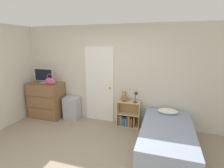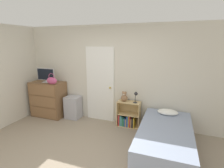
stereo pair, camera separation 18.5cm
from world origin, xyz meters
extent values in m
plane|color=gray|center=(0.00, 0.00, 0.00)|extent=(16.00, 16.00, 0.00)
cube|color=beige|center=(0.00, 2.07, 1.27)|extent=(10.00, 0.06, 2.55)
cube|color=white|center=(-0.23, 2.02, 1.00)|extent=(0.79, 0.04, 2.00)
sphere|color=gold|center=(0.07, 1.97, 0.95)|extent=(0.06, 0.06, 0.06)
cube|color=brown|center=(-1.76, 1.76, 0.50)|extent=(0.95, 0.52, 1.01)
cube|color=#89613E|center=(-1.76, 1.49, 0.17)|extent=(0.88, 0.01, 0.30)
cube|color=#89613E|center=(-1.76, 1.49, 0.50)|extent=(0.88, 0.01, 0.30)
cube|color=#89613E|center=(-1.76, 1.49, 0.84)|extent=(0.88, 0.01, 0.30)
cube|color=#B7B7BC|center=(-1.77, 1.74, 1.02)|extent=(0.20, 0.16, 0.02)
cylinder|color=#B7B7BC|center=(-1.77, 1.74, 1.04)|extent=(0.04, 0.04, 0.04)
cube|color=#B7B7BC|center=(-1.77, 1.74, 1.24)|extent=(0.57, 0.02, 0.35)
cube|color=black|center=(-1.77, 1.72, 1.24)|extent=(0.54, 0.01, 0.31)
ellipsoid|color=#C64C7F|center=(-1.46, 1.59, 1.10)|extent=(0.32, 0.13, 0.19)
torus|color=#C64C7F|center=(-1.46, 1.59, 1.21)|extent=(0.19, 0.01, 0.19)
cube|color=#ADADB7|center=(-1.00, 1.84, 0.31)|extent=(0.41, 0.35, 0.63)
cube|color=tan|center=(0.34, 1.88, 0.33)|extent=(0.02, 0.28, 0.66)
cube|color=tan|center=(0.90, 1.88, 0.33)|extent=(0.02, 0.28, 0.66)
cube|color=tan|center=(0.62, 1.88, 0.01)|extent=(0.54, 0.28, 0.02)
cube|color=tan|center=(0.62, 1.88, 0.33)|extent=(0.54, 0.28, 0.02)
cube|color=tan|center=(0.62, 1.88, 0.65)|extent=(0.54, 0.28, 0.02)
cube|color=tan|center=(0.62, 2.01, 0.33)|extent=(0.57, 0.01, 0.66)
cube|color=red|center=(0.39, 1.86, 0.15)|extent=(0.03, 0.22, 0.27)
cube|color=teal|center=(0.43, 1.85, 0.15)|extent=(0.04, 0.20, 0.26)
cube|color=teal|center=(0.47, 1.84, 0.13)|extent=(0.02, 0.17, 0.23)
cube|color=#338C4C|center=(0.51, 1.83, 0.12)|extent=(0.03, 0.17, 0.20)
cube|color=#3359B2|center=(0.54, 1.86, 0.13)|extent=(0.02, 0.22, 0.22)
cube|color=tan|center=(0.57, 1.86, 0.12)|extent=(0.02, 0.21, 0.20)
cube|color=#3359B2|center=(0.61, 1.83, 0.16)|extent=(0.04, 0.16, 0.28)
cube|color=gold|center=(0.64, 1.83, 0.16)|extent=(0.02, 0.16, 0.27)
cube|color=red|center=(0.67, 1.85, 0.16)|extent=(0.03, 0.21, 0.29)
cube|color=tan|center=(0.71, 1.85, 0.13)|extent=(0.02, 0.19, 0.23)
cube|color=black|center=(0.74, 1.83, 0.13)|extent=(0.04, 0.16, 0.22)
cube|color=gold|center=(0.77, 1.86, 0.15)|extent=(0.02, 0.21, 0.27)
sphere|color=#8C6647|center=(0.49, 1.88, 0.74)|extent=(0.17, 0.17, 0.17)
sphere|color=#8C6647|center=(0.49, 1.88, 0.86)|extent=(0.10, 0.10, 0.10)
sphere|color=silver|center=(0.49, 1.84, 0.85)|extent=(0.04, 0.04, 0.04)
sphere|color=#8C6647|center=(0.45, 1.88, 0.89)|extent=(0.04, 0.04, 0.04)
sphere|color=#8C6647|center=(0.53, 1.88, 0.89)|extent=(0.04, 0.04, 0.04)
cylinder|color=#262628|center=(0.78, 1.85, 0.67)|extent=(0.10, 0.10, 0.01)
cylinder|color=#262628|center=(0.78, 1.85, 0.77)|extent=(0.01, 0.01, 0.20)
sphere|color=#262628|center=(0.80, 1.84, 0.90)|extent=(0.09, 0.09, 0.09)
cube|color=brown|center=(1.56, 1.03, 0.06)|extent=(1.01, 1.97, 0.12)
cube|color=#8C99B2|center=(1.56, 1.03, 0.32)|extent=(0.98, 1.91, 0.40)
ellipsoid|color=white|center=(1.56, 1.74, 0.57)|extent=(0.45, 0.28, 0.12)
camera|label=1|loc=(1.46, -2.23, 2.10)|focal=28.00mm
camera|label=2|loc=(1.63, -2.17, 2.10)|focal=28.00mm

